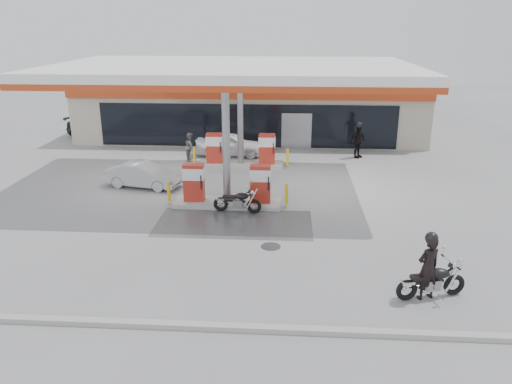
{
  "coord_description": "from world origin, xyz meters",
  "views": [
    {
      "loc": [
        2.53,
        -17.74,
        7.43
      ],
      "look_at": [
        1.33,
        0.3,
        1.2
      ],
      "focal_mm": 35.0,
      "sensor_mm": 36.0,
      "label": 1
    }
  ],
  "objects_px": {
    "hatchback_silver": "(143,175)",
    "parked_motorcycle": "(238,202)",
    "pump_island_far": "(241,153)",
    "biker_main": "(428,268)",
    "main_motorcycle": "(432,282)",
    "biker_walking": "(358,141)",
    "pump_island_near": "(227,189)",
    "attendant": "(190,147)",
    "sedan_white": "(230,144)",
    "parked_car_left": "(99,128)"
  },
  "relations": [
    {
      "from": "hatchback_silver",
      "to": "parked_motorcycle",
      "type": "bearing_deg",
      "value": -110.32
    },
    {
      "from": "parked_car_left",
      "to": "biker_walking",
      "type": "distance_m",
      "value": 16.9
    },
    {
      "from": "pump_island_near",
      "to": "parked_motorcycle",
      "type": "bearing_deg",
      "value": -56.12
    },
    {
      "from": "parked_motorcycle",
      "to": "pump_island_far",
      "type": "bearing_deg",
      "value": 101.11
    },
    {
      "from": "pump_island_near",
      "to": "pump_island_far",
      "type": "relative_size",
      "value": 1.0
    },
    {
      "from": "sedan_white",
      "to": "hatchback_silver",
      "type": "bearing_deg",
      "value": 151.41
    },
    {
      "from": "attendant",
      "to": "parked_car_left",
      "type": "distance_m",
      "value": 8.68
    },
    {
      "from": "attendant",
      "to": "parked_car_left",
      "type": "height_order",
      "value": "attendant"
    },
    {
      "from": "main_motorcycle",
      "to": "attendant",
      "type": "distance_m",
      "value": 16.99
    },
    {
      "from": "biker_main",
      "to": "pump_island_far",
      "type": "bearing_deg",
      "value": -88.47
    },
    {
      "from": "biker_main",
      "to": "biker_walking",
      "type": "xyz_separation_m",
      "value": [
        0.0,
        15.3,
        0.01
      ]
    },
    {
      "from": "biker_main",
      "to": "sedan_white",
      "type": "height_order",
      "value": "biker_main"
    },
    {
      "from": "biker_walking",
      "to": "biker_main",
      "type": "bearing_deg",
      "value": -134.01
    },
    {
      "from": "main_motorcycle",
      "to": "hatchback_silver",
      "type": "relative_size",
      "value": 0.59
    },
    {
      "from": "pump_island_near",
      "to": "parked_motorcycle",
      "type": "height_order",
      "value": "pump_island_near"
    },
    {
      "from": "main_motorcycle",
      "to": "hatchback_silver",
      "type": "bearing_deg",
      "value": 124.29
    },
    {
      "from": "pump_island_far",
      "to": "main_motorcycle",
      "type": "xyz_separation_m",
      "value": [
        6.65,
        -13.04,
        -0.23
      ]
    },
    {
      "from": "hatchback_silver",
      "to": "biker_walking",
      "type": "distance_m",
      "value": 12.26
    },
    {
      "from": "attendant",
      "to": "pump_island_far",
      "type": "bearing_deg",
      "value": -112.0
    },
    {
      "from": "hatchback_silver",
      "to": "parked_car_left",
      "type": "xyz_separation_m",
      "value": [
        -5.78,
        9.8,
        0.1
      ]
    },
    {
      "from": "biker_main",
      "to": "parked_motorcycle",
      "type": "relative_size",
      "value": 0.95
    },
    {
      "from": "parked_motorcycle",
      "to": "hatchback_silver",
      "type": "xyz_separation_m",
      "value": [
        -4.76,
        3.0,
        0.12
      ]
    },
    {
      "from": "parked_car_left",
      "to": "pump_island_near",
      "type": "bearing_deg",
      "value": -117.06
    },
    {
      "from": "pump_island_near",
      "to": "parked_car_left",
      "type": "xyz_separation_m",
      "value": [
        -10.0,
        12.0,
        -0.03
      ]
    },
    {
      "from": "main_motorcycle",
      "to": "biker_walking",
      "type": "relative_size",
      "value": 1.07
    },
    {
      "from": "pump_island_near",
      "to": "parked_car_left",
      "type": "bearing_deg",
      "value": 129.81
    },
    {
      "from": "pump_island_near",
      "to": "attendant",
      "type": "height_order",
      "value": "pump_island_near"
    },
    {
      "from": "pump_island_near",
      "to": "parked_car_left",
      "type": "relative_size",
      "value": 1.1
    },
    {
      "from": "parked_motorcycle",
      "to": "parked_car_left",
      "type": "xyz_separation_m",
      "value": [
        -10.54,
        12.8,
        0.22
      ]
    },
    {
      "from": "main_motorcycle",
      "to": "sedan_white",
      "type": "relative_size",
      "value": 0.52
    },
    {
      "from": "pump_island_far",
      "to": "parked_motorcycle",
      "type": "relative_size",
      "value": 2.57
    },
    {
      "from": "pump_island_near",
      "to": "biker_main",
      "type": "distance_m",
      "value": 9.6
    },
    {
      "from": "pump_island_far",
      "to": "biker_walking",
      "type": "relative_size",
      "value": 2.67
    },
    {
      "from": "attendant",
      "to": "biker_main",
      "type": "bearing_deg",
      "value": -149.39
    },
    {
      "from": "parked_motorcycle",
      "to": "biker_walking",
      "type": "xyz_separation_m",
      "value": [
        5.93,
        9.0,
        0.51
      ]
    },
    {
      "from": "parked_motorcycle",
      "to": "biker_main",
      "type": "bearing_deg",
      "value": -40.12
    },
    {
      "from": "biker_walking",
      "to": "sedan_white",
      "type": "bearing_deg",
      "value": 135.99
    },
    {
      "from": "main_motorcycle",
      "to": "biker_walking",
      "type": "bearing_deg",
      "value": 75.35
    },
    {
      "from": "hatchback_silver",
      "to": "parked_car_left",
      "type": "distance_m",
      "value": 11.38
    },
    {
      "from": "sedan_white",
      "to": "parked_motorcycle",
      "type": "bearing_deg",
      "value": -170.47
    },
    {
      "from": "main_motorcycle",
      "to": "parked_motorcycle",
      "type": "bearing_deg",
      "value": 119.08
    },
    {
      "from": "parked_car_left",
      "to": "parked_motorcycle",
      "type": "bearing_deg",
      "value": -117.41
    },
    {
      "from": "attendant",
      "to": "biker_walking",
      "type": "relative_size",
      "value": 0.82
    },
    {
      "from": "biker_main",
      "to": "main_motorcycle",
      "type": "bearing_deg",
      "value": 171.79
    },
    {
      "from": "pump_island_near",
      "to": "parked_motorcycle",
      "type": "relative_size",
      "value": 2.57
    },
    {
      "from": "biker_walking",
      "to": "main_motorcycle",
      "type": "bearing_deg",
      "value": -133.3
    },
    {
      "from": "pump_island_far",
      "to": "biker_main",
      "type": "height_order",
      "value": "biker_main"
    },
    {
      "from": "pump_island_far",
      "to": "main_motorcycle",
      "type": "relative_size",
      "value": 2.49
    },
    {
      "from": "main_motorcycle",
      "to": "parked_motorcycle",
      "type": "relative_size",
      "value": 1.03
    },
    {
      "from": "pump_island_far",
      "to": "parked_car_left",
      "type": "bearing_deg",
      "value": 149.04
    }
  ]
}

